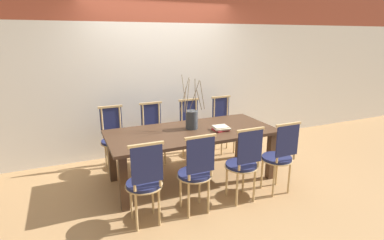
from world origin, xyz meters
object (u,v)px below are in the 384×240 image
at_px(dining_table, 192,137).
at_px(chair_far_center, 192,126).
at_px(chair_near_center, 244,161).
at_px(book_stack, 221,128).
at_px(vase_centerpiece, 192,119).

height_order(dining_table, chair_far_center, chair_far_center).
xyz_separation_m(chair_near_center, book_stack, (0.04, 0.64, 0.23)).
xyz_separation_m(chair_near_center, vase_centerpiece, (-0.29, 0.87, 0.33)).
relative_size(dining_table, book_stack, 9.52).
relative_size(chair_far_center, vase_centerpiece, 1.30).
distance_m(dining_table, chair_far_center, 0.86).
distance_m(chair_near_center, chair_far_center, 1.57).
height_order(chair_far_center, book_stack, chair_far_center).
bearing_deg(vase_centerpiece, book_stack, -33.94).
xyz_separation_m(chair_far_center, vase_centerpiece, (-0.30, -0.70, 0.33)).
distance_m(chair_near_center, vase_centerpiece, 0.98).
bearing_deg(vase_centerpiece, chair_far_center, 66.79).
relative_size(vase_centerpiece, book_stack, 3.11).
relative_size(dining_table, chair_near_center, 2.35).
height_order(chair_far_center, vase_centerpiece, vase_centerpiece).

